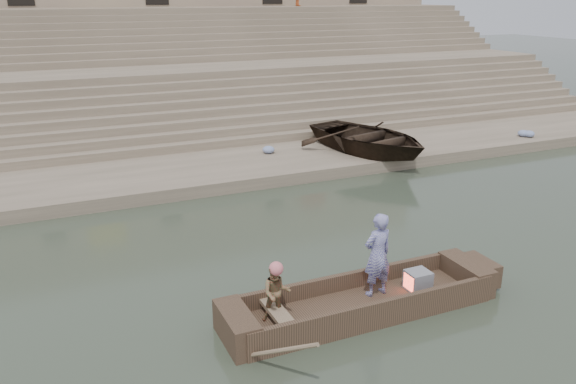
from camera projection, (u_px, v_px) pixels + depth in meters
ground at (459, 245)px, 14.43m from camera, size 120.00×120.00×0.00m
lower_landing at (315, 158)px, 21.28m from camera, size 32.00×4.00×0.40m
mid_landing at (244, 95)px, 27.38m from camera, size 32.00×3.00×2.80m
upper_landing at (202, 55)px, 33.04m from camera, size 32.00×3.00×5.20m
ghat_steps at (232, 81)px, 28.71m from camera, size 32.00×11.00×5.20m
main_rowboat at (361, 307)px, 11.35m from camera, size 5.00×1.30×0.22m
rowboat_trim at (371, 297)px, 11.37m from camera, size 6.04×2.63×1.77m
standing_man at (378, 255)px, 11.37m from camera, size 0.67×0.48×1.72m
rowing_man at (276, 293)px, 10.56m from camera, size 0.63×0.55×1.10m
television at (417, 280)px, 11.76m from camera, size 0.46×0.42×0.40m
beached_rowboat at (369, 138)px, 21.23m from camera, size 4.78×5.85×1.06m
cloth_bundles at (419, 139)px, 22.74m from camera, size 11.03×2.77×0.26m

